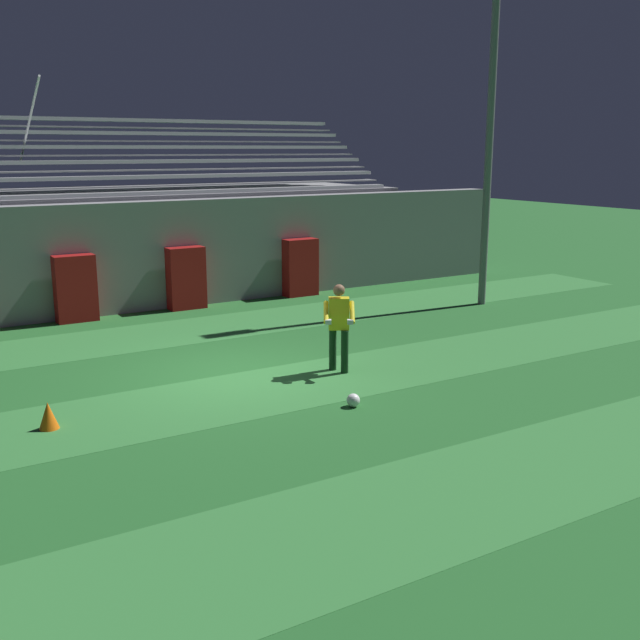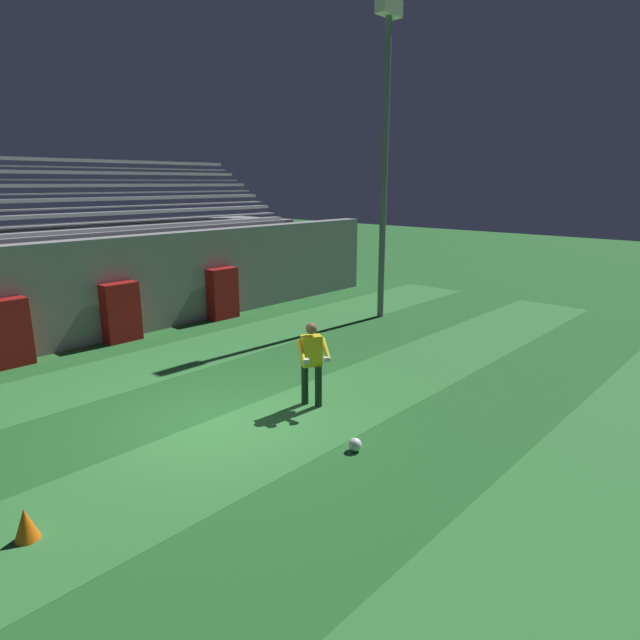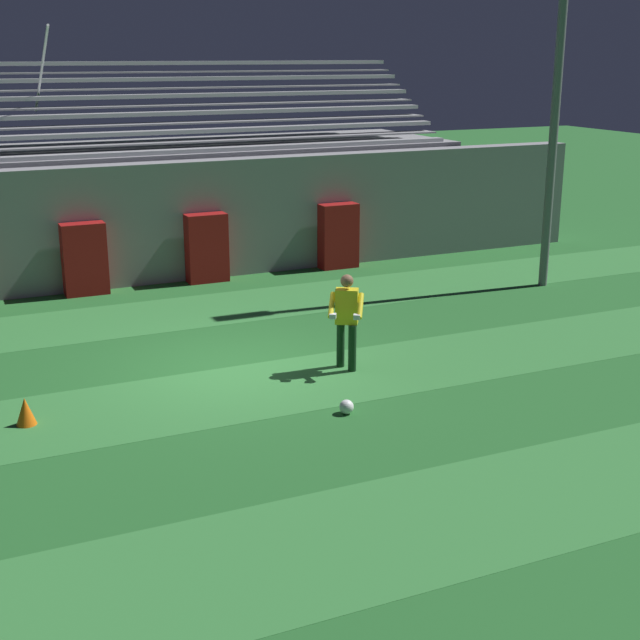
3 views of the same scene
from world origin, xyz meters
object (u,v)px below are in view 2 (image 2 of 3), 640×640
object	(u,v)px
soccer_ball	(355,445)
padding_pillar_far_right	(223,294)
padding_pillar_gate_right	(121,312)
goalkeeper	(312,359)
traffic_cone	(26,524)
padding_pillar_gate_left	(8,333)
floodlight_pole	(385,130)

from	to	relation	value
soccer_ball	padding_pillar_far_right	bearing A→B (deg)	65.16
padding_pillar_gate_right	goalkeeper	distance (m)	6.87
padding_pillar_far_right	traffic_cone	world-z (taller)	padding_pillar_far_right
padding_pillar_gate_left	padding_pillar_far_right	xyz separation A→B (m)	(6.28, 0.00, 0.00)
padding_pillar_gate_right	soccer_ball	world-z (taller)	padding_pillar_gate_right
goalkeeper	traffic_cone	world-z (taller)	goalkeeper
padding_pillar_gate_left	soccer_ball	distance (m)	8.96
soccer_ball	traffic_cone	world-z (taller)	traffic_cone
floodlight_pole	goalkeeper	xyz separation A→B (m)	(-6.74, -3.29, -4.81)
traffic_cone	soccer_ball	bearing A→B (deg)	-19.40
padding_pillar_gate_left	floodlight_pole	bearing A→B (deg)	-19.88
soccer_ball	goalkeeper	bearing A→B (deg)	64.08
padding_pillar_gate_right	floodlight_pole	bearing A→B (deg)	-26.90
floodlight_pole	goalkeeper	bearing A→B (deg)	-154.00
floodlight_pole	padding_pillar_gate_right	bearing A→B (deg)	153.10
padding_pillar_gate_right	padding_pillar_far_right	distance (m)	3.44
padding_pillar_far_right	traffic_cone	bearing A→B (deg)	-140.08
padding_pillar_gate_right	floodlight_pole	distance (m)	9.32
soccer_ball	traffic_cone	bearing A→B (deg)	160.60
padding_pillar_gate_left	floodlight_pole	world-z (taller)	floodlight_pole
padding_pillar_gate_left	floodlight_pole	xyz separation A→B (m)	(9.88, -3.57, 4.95)
padding_pillar_far_right	soccer_ball	bearing A→B (deg)	-114.84
padding_pillar_gate_left	padding_pillar_gate_right	size ratio (longest dim) A/B	1.00
goalkeeper	padding_pillar_far_right	bearing A→B (deg)	65.44
padding_pillar_gate_right	goalkeeper	size ratio (longest dim) A/B	0.97
padding_pillar_gate_left	padding_pillar_far_right	world-z (taller)	same
padding_pillar_gate_right	traffic_cone	world-z (taller)	padding_pillar_gate_right
soccer_ball	traffic_cone	distance (m)	4.72
goalkeeper	soccer_ball	xyz separation A→B (m)	(-0.87, -1.78, -0.84)
padding_pillar_gate_right	padding_pillar_far_right	bearing A→B (deg)	0.00
padding_pillar_gate_left	padding_pillar_far_right	distance (m)	6.28
padding_pillar_gate_left	soccer_ball	xyz separation A→B (m)	(2.28, -8.64, -0.70)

